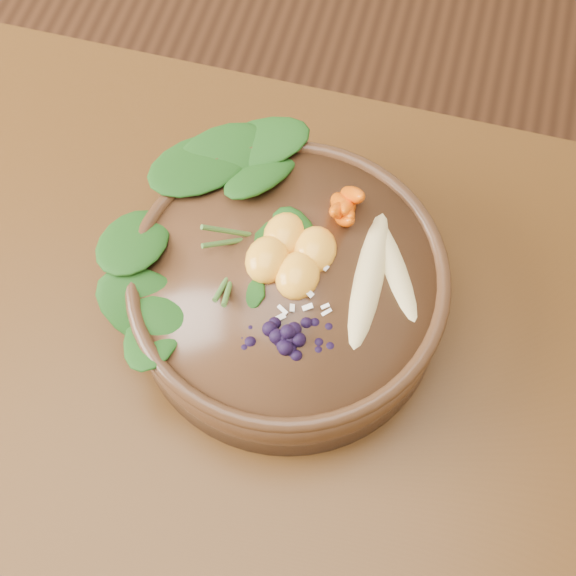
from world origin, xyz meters
name	(u,v)px	position (x,y,z in m)	size (l,w,h in m)	color
ground	(97,533)	(0.00, 0.00, 0.00)	(4.00, 4.00, 0.00)	#381E0F
stoneware_bowl	(288,293)	(0.31, 0.17, 0.79)	(0.29, 0.29, 0.08)	#4C301D
kale_heap	(241,201)	(0.25, 0.22, 0.85)	(0.19, 0.17, 0.04)	#1B4E13
carrot_cluster	(350,177)	(0.34, 0.26, 0.87)	(0.06, 0.06, 0.08)	#FC6200
banana_halves	(383,266)	(0.39, 0.19, 0.84)	(0.10, 0.16, 0.03)	#E0CC84
mandarin_cluster	(291,247)	(0.30, 0.19, 0.84)	(0.08, 0.09, 0.03)	#FFA728
blueberry_pile	(288,326)	(0.32, 0.11, 0.85)	(0.13, 0.10, 0.04)	black
coconut_flakes	(289,292)	(0.31, 0.15, 0.83)	(0.09, 0.07, 0.01)	white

